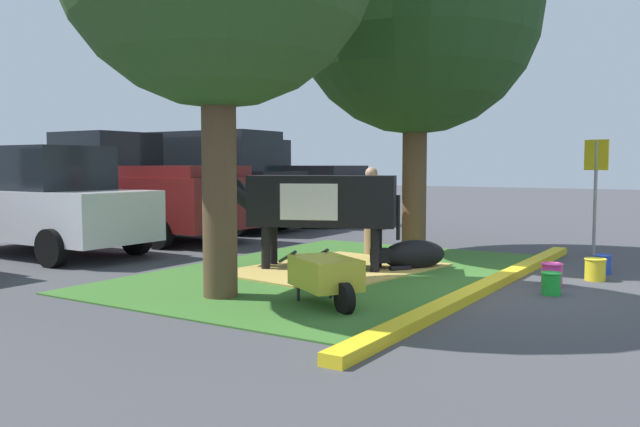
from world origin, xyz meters
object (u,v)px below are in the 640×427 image
bucket_yellow (595,269)px  hatchback_white (45,202)px  pickup_truck_black (272,184)px  cow_holstein (315,202)px  bucket_pink (552,274)px  calf_lying (412,255)px  shade_tree_right (416,12)px  pickup_truck_maroon (133,190)px  wheelbarrow (326,274)px  bucket_blue (603,264)px  person_handler (371,208)px  bucket_green (551,283)px  parking_sign (596,174)px  suv_black (214,181)px

bucket_yellow → hatchback_white: size_ratio=0.07×
bucket_yellow → pickup_truck_black: (5.20, 9.72, 0.95)m
cow_holstein → bucket_yellow: size_ratio=9.23×
cow_holstein → bucket_pink: bearing=-79.8°
calf_lying → bucket_yellow: calf_lying is taller
hatchback_white → shade_tree_right: bearing=-58.3°
cow_holstein → pickup_truck_maroon: bearing=75.7°
bucket_yellow → pickup_truck_maroon: size_ratio=0.06×
hatchback_white → bucket_pink: bearing=-78.3°
wheelbarrow → bucket_pink: bearing=-34.7°
bucket_yellow → bucket_blue: bucket_yellow is taller
person_handler → bucket_yellow: bearing=-97.5°
bucket_green → bucket_blue: bucket_blue is taller
bucket_yellow → wheelbarrow: bearing=146.4°
person_handler → shade_tree_right: bearing=-51.1°
cow_holstein → bucket_yellow: (1.40, -3.94, -0.93)m
calf_lying → bucket_yellow: 2.71m
wheelbarrow → pickup_truck_black: pickup_truck_black is taller
pickup_truck_maroon → parking_sign: bearing=-73.6°
calf_lying → parking_sign: size_ratio=0.58×
parking_sign → bucket_green: parking_sign is taller
calf_lying → bucket_green: calf_lying is taller
calf_lying → bucket_yellow: bearing=-78.5°
suv_black → pickup_truck_black: 2.50m
parking_sign → bucket_green: 4.49m
calf_lying → bucket_pink: 2.23m
calf_lying → suv_black: bearing=65.3°
bucket_pink → pickup_truck_maroon: pickup_truck_maroon is taller
bucket_green → bucket_yellow: 1.45m
calf_lying → wheelbarrow: size_ratio=0.83×
parking_sign → bucket_yellow: bearing=-169.7°
calf_lying → bucket_yellow: size_ratio=3.84×
bucket_pink → bucket_blue: size_ratio=1.07×
bucket_green → hatchback_white: hatchback_white is taller
pickup_truck_maroon → suv_black: (2.61, -0.11, 0.16)m
bucket_blue → suv_black: bearing=78.3°
bucket_blue → hatchback_white: bearing=109.7°
bucket_green → wheelbarrow: bearing=135.8°
shade_tree_right → calf_lying: size_ratio=5.36×
bucket_green → hatchback_white: bearing=97.4°
cow_holstein → bucket_yellow: 4.28m
calf_lying → pickup_truck_maroon: (0.64, 7.18, 0.88)m
cow_holstein → calf_lying: cow_holstein is taller
calf_lying → bucket_green: (-0.89, -2.36, -0.08)m
person_handler → parking_sign: (2.33, -3.44, 0.63)m
calf_lying → bucket_pink: (-0.23, -2.22, -0.07)m
wheelbarrow → bucket_pink: 3.43m
cow_holstein → wheelbarrow: (-2.18, -1.56, -0.71)m
bucket_pink → bucket_blue: 1.52m
bucket_yellow → bucket_blue: (0.70, 0.01, -0.01)m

